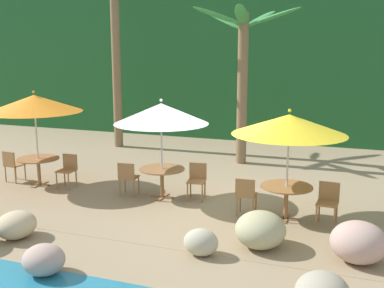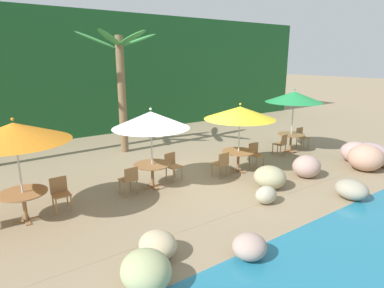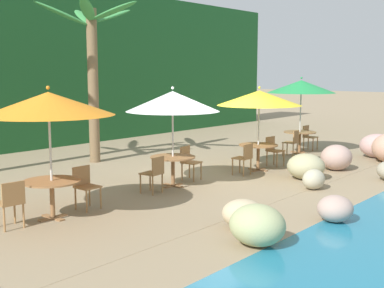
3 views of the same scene
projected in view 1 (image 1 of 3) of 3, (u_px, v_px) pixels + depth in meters
name	position (u px, v px, depth m)	size (l,w,h in m)	color
ground_plane	(211.00, 205.00, 11.00)	(120.00, 120.00, 0.00)	#937F60
terrace_deck	(211.00, 205.00, 11.00)	(18.00, 5.20, 0.01)	#937F60
foliage_backdrop	(281.00, 63.00, 18.68)	(28.00, 2.40, 6.00)	#1E5628
rock_seawall	(366.00, 266.00, 7.11)	(16.92, 3.15, 0.91)	tan
umbrella_orange	(34.00, 103.00, 12.16)	(2.45, 2.45, 2.52)	silver
dining_table_orange	(38.00, 163.00, 12.48)	(1.10, 1.10, 0.74)	olive
chair_orange_seaward	(68.00, 168.00, 12.31)	(0.43, 0.43, 0.87)	#9E7042
chair_orange_inland	(12.00, 164.00, 12.77)	(0.46, 0.46, 0.87)	#9E7042
umbrella_white	(161.00, 114.00, 11.12)	(2.26, 2.26, 2.43)	silver
dining_table_white	(162.00, 173.00, 11.41)	(1.10, 1.10, 0.74)	olive
chair_white_seaward	(197.00, 178.00, 11.35)	(0.48, 0.48, 0.87)	#9E7042
chair_white_inland	(128.00, 176.00, 11.54)	(0.47, 0.47, 0.87)	#9E7042
umbrella_yellow	(289.00, 125.00, 9.68)	(2.38, 2.38, 2.38)	silver
dining_table_yellow	(286.00, 192.00, 9.97)	(1.10, 1.10, 0.74)	olive
chair_yellow_seaward	(328.00, 200.00, 9.74)	(0.45, 0.45, 0.87)	#9E7042
chair_yellow_inland	(246.00, 194.00, 10.16)	(0.44, 0.44, 0.87)	#9E7042
palm_tree_nearest	(115.00, 18.00, 16.62)	(3.30, 3.53, 7.18)	brown
palm_tree_second	(243.00, 59.00, 14.38)	(3.29, 3.36, 4.84)	brown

